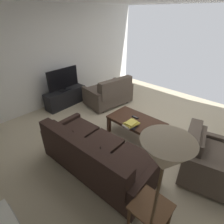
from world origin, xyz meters
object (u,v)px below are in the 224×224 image
object	(u,v)px
end_table	(150,212)
tv_remote	(135,117)
floor_lamp	(164,163)
tv_stand	(66,97)
coffee_table	(136,122)
armchair_side	(207,160)
loveseat_near	(109,93)
sofa_main	(95,155)
flat_tv	(63,79)
book_stack	(131,124)

from	to	relation	value
end_table	tv_remote	bearing A→B (deg)	-48.95
floor_lamp	tv_remote	distance (m)	2.46
tv_stand	coffee_table	bearing A→B (deg)	-175.58
armchair_side	tv_remote	world-z (taller)	armchair_side
coffee_table	end_table	xyz separation A→B (m)	(-1.28, 1.50, 0.09)
coffee_table	floor_lamp	distance (m)	2.41
loveseat_near	floor_lamp	xyz separation A→B (m)	(-2.86, 2.39, 1.05)
loveseat_near	coffee_table	size ratio (longest dim) A/B	1.16
sofa_main	loveseat_near	size ratio (longest dim) A/B	1.49
sofa_main	flat_tv	distance (m)	2.73
sofa_main	armchair_side	distance (m)	1.80
book_stack	tv_remote	distance (m)	0.35
loveseat_near	tv_stand	world-z (taller)	loveseat_near
floor_lamp	book_stack	world-z (taller)	floor_lamp
floor_lamp	armchair_side	size ratio (longest dim) A/B	1.58
tv_stand	sofa_main	bearing A→B (deg)	156.25
armchair_side	flat_tv	bearing A→B (deg)	0.86
end_table	flat_tv	world-z (taller)	flat_tv
coffee_table	loveseat_near	bearing A→B (deg)	-25.91
loveseat_near	tv_remote	world-z (taller)	loveseat_near
floor_lamp	loveseat_near	bearing A→B (deg)	-39.87
loveseat_near	coffee_table	xyz separation A→B (m)	(-1.48, 0.72, -0.00)
loveseat_near	book_stack	distance (m)	1.83
end_table	tv_remote	size ratio (longest dim) A/B	3.47
tv_stand	tv_remote	bearing A→B (deg)	-174.11
coffee_table	end_table	distance (m)	1.98
floor_lamp	tv_remote	size ratio (longest dim) A/B	10.15
armchair_side	loveseat_near	bearing A→B (deg)	-15.97
flat_tv	armchair_side	world-z (taller)	flat_tv
sofa_main	coffee_table	distance (m)	1.27
end_table	armchair_side	size ratio (longest dim) A/B	0.54
tv_stand	book_stack	world-z (taller)	book_stack
flat_tv	armchair_side	xyz separation A→B (m)	(-3.85, -0.06, -0.43)
tv_remote	loveseat_near	bearing A→B (deg)	-25.31
end_table	tv_stand	distance (m)	3.90
end_table	coffee_table	bearing A→B (deg)	-49.54
coffee_table	book_stack	size ratio (longest dim) A/B	3.57
sofa_main	flat_tv	xyz separation A→B (m)	(2.46, -1.08, 0.44)
tv_stand	flat_tv	size ratio (longest dim) A/B	1.29
sofa_main	coffee_table	size ratio (longest dim) A/B	1.73
sofa_main	floor_lamp	xyz separation A→B (m)	(-1.29, 0.40, 1.05)
sofa_main	loveseat_near	distance (m)	2.53
floor_lamp	tv_stand	xyz separation A→B (m)	(3.76, -1.49, -1.17)
floor_lamp	armchair_side	distance (m)	1.87
armchair_side	tv_remote	size ratio (longest dim) A/B	6.42
end_table	sofa_main	bearing A→B (deg)	-11.17
sofa_main	floor_lamp	world-z (taller)	floor_lamp
coffee_table	armchair_side	bearing A→B (deg)	175.11
loveseat_near	floor_lamp	world-z (taller)	floor_lamp
tv_remote	end_table	bearing A→B (deg)	131.05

